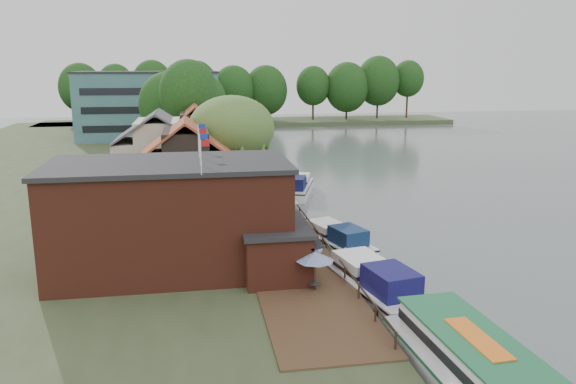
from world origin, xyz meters
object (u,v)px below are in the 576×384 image
pub (202,215)px  umbrella_2 (298,242)px  tour_boat (484,376)px  willow (232,147)px  umbrella_3 (295,235)px  cruiser_0 (373,279)px  cottage_b (159,151)px  hotel_block (149,105)px  umbrella_5 (286,210)px  cottage_c (196,140)px  cruiser_2 (297,184)px  cruiser_1 (336,236)px  umbrella_0 (315,271)px  swan (423,321)px  umbrella_6 (283,205)px  cottage_a (187,167)px  umbrella_1 (306,259)px  umbrella_4 (278,220)px

pub → umbrella_2: size_ratio=8.42×
pub → tour_boat: bearing=-55.6°
willow → umbrella_3: size_ratio=4.39×
cruiser_0 → umbrella_2: bearing=115.1°
cottage_b → willow: willow is taller
hotel_block → umbrella_5: hotel_block is taller
cottage_c → cruiser_2: cottage_c is taller
cruiser_1 → umbrella_0: bearing=-127.9°
umbrella_2 → cruiser_0: bearing=-53.8°
hotel_block → cruiser_2: 50.53m
umbrella_5 → cruiser_1: bearing=-53.9°
willow → swan: willow is taller
swan → cruiser_0: bearing=112.0°
pub → cruiser_1: pub is taller
umbrella_0 → cruiser_0: (3.85, 0.57, -0.97)m
willow → umbrella_2: size_ratio=4.39×
umbrella_3 → tour_boat: bearing=-76.1°
willow → umbrella_5: (3.71, -10.56, -3.93)m
cottage_c → willow: bearing=-76.0°
umbrella_6 → cruiser_1: umbrella_6 is taller
cottage_a → umbrella_1: size_ratio=3.62×
umbrella_3 → tour_boat: (4.62, -18.69, -0.82)m
swan → cottage_c: bearing=105.7°
cottage_c → cruiser_0: 40.23m
willow → cruiser_0: willow is taller
cruiser_2 → umbrella_0: bearing=-80.5°
cottage_b → umbrella_4: cottage_b is taller
pub → cottage_b: 25.33m
umbrella_0 → umbrella_1: size_ratio=1.00×
pub → tour_boat: size_ratio=1.48×
cottage_b → umbrella_1: (10.37, -28.13, -2.96)m
umbrella_6 → cruiser_0: (3.10, -15.72, -0.97)m
pub → umbrella_2: bearing=4.4°
cottage_c → cruiser_0: bearing=-75.0°
cottage_b → cruiser_1: size_ratio=1.02×
umbrella_2 → tour_boat: size_ratio=0.18×
umbrella_5 → cottage_b: bearing=125.8°
willow → tour_boat: willow is taller
umbrella_0 → swan: 6.79m
willow → umbrella_0: willow is taller
cruiser_2 → umbrella_3: bearing=-82.8°
cottage_c → umbrella_1: cottage_c is taller
willow → umbrella_2: 20.11m
cottage_c → willow: size_ratio=0.82×
cottage_b → willow: 9.07m
cottage_a → umbrella_5: size_ratio=3.62×
hotel_block → umbrella_3: 70.52m
willow → umbrella_6: bearing=-67.3°
cottage_b → umbrella_5: 19.41m
umbrella_6 → tour_boat: bearing=-81.6°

